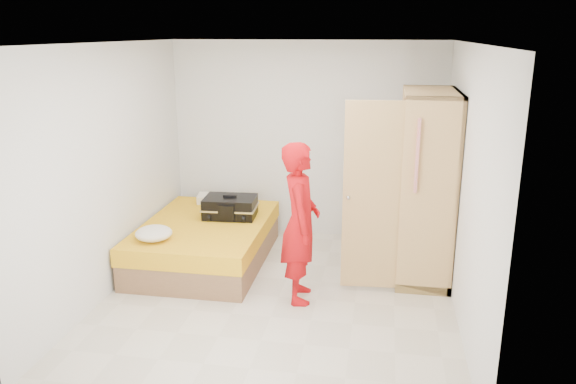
% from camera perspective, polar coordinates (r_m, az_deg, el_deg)
% --- Properties ---
extents(room, '(4.00, 4.02, 2.60)m').
position_cam_1_polar(room, '(5.58, -0.97, 1.43)').
color(room, beige).
rests_on(room, ground).
extents(bed, '(1.42, 2.02, 0.50)m').
position_cam_1_polar(bed, '(6.88, -8.35, -5.04)').
color(bed, brown).
rests_on(bed, ground).
extents(wardrobe, '(1.17, 1.22, 2.10)m').
position_cam_1_polar(wardrobe, '(6.41, 13.37, 0.13)').
color(wardrobe, '#E2B16E').
rests_on(wardrobe, ground).
extents(person, '(0.49, 0.66, 1.67)m').
position_cam_1_polar(person, '(5.70, 1.25, -3.16)').
color(person, red).
rests_on(person, ground).
extents(suitcase, '(0.67, 0.52, 0.28)m').
position_cam_1_polar(suitcase, '(6.93, -5.89, -1.53)').
color(suitcase, black).
rests_on(suitcase, bed).
extents(round_cushion, '(0.40, 0.40, 0.15)m').
position_cam_1_polar(round_cushion, '(6.33, -13.48, -4.10)').
color(round_cushion, white).
rests_on(round_cushion, bed).
extents(pillow, '(0.60, 0.38, 0.10)m').
position_cam_1_polar(pillow, '(7.57, -7.03, -0.62)').
color(pillow, white).
rests_on(pillow, bed).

